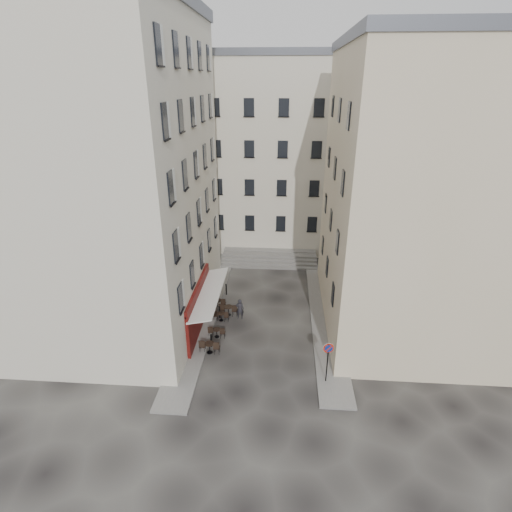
# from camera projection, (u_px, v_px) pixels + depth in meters

# --- Properties ---
(ground) EXTENTS (90.00, 90.00, 0.00)m
(ground) POSITION_uv_depth(u_px,v_px,m) (261.00, 340.00, 27.14)
(ground) COLOR black
(ground) RESTS_ON ground
(sidewalk_left) EXTENTS (2.00, 22.00, 0.12)m
(sidewalk_left) POSITION_uv_depth(u_px,v_px,m) (207.00, 306.00, 31.06)
(sidewalk_left) COLOR slate
(sidewalk_left) RESTS_ON ground
(sidewalk_right) EXTENTS (2.00, 18.00, 0.12)m
(sidewalk_right) POSITION_uv_depth(u_px,v_px,m) (324.00, 318.00, 29.55)
(sidewalk_right) COLOR slate
(sidewalk_right) RESTS_ON ground
(building_left) EXTENTS (12.20, 16.20, 20.60)m
(building_left) POSITION_uv_depth(u_px,v_px,m) (107.00, 177.00, 26.39)
(building_left) COLOR beige
(building_left) RESTS_ON ground
(building_right) EXTENTS (12.20, 14.20, 18.60)m
(building_right) POSITION_uv_depth(u_px,v_px,m) (427.00, 196.00, 25.84)
(building_right) COLOR #C8B894
(building_right) RESTS_ON ground
(building_back) EXTENTS (18.20, 10.20, 18.60)m
(building_back) POSITION_uv_depth(u_px,v_px,m) (263.00, 153.00, 40.74)
(building_back) COLOR beige
(building_back) RESTS_ON ground
(cafe_storefront) EXTENTS (1.74, 7.30, 3.50)m
(cafe_storefront) POSITION_uv_depth(u_px,v_px,m) (200.00, 306.00, 27.58)
(cafe_storefront) COLOR #440E09
(cafe_storefront) RESTS_ON ground
(stone_steps) EXTENTS (9.00, 3.15, 0.80)m
(stone_steps) POSITION_uv_depth(u_px,v_px,m) (269.00, 259.00, 38.44)
(stone_steps) COLOR #5D5A58
(stone_steps) RESTS_ON ground
(bollard_near) EXTENTS (0.12, 0.12, 0.98)m
(bollard_near) POSITION_uv_depth(u_px,v_px,m) (211.00, 340.00, 26.23)
(bollard_near) COLOR black
(bollard_near) RESTS_ON ground
(bollard_mid) EXTENTS (0.12, 0.12, 0.98)m
(bollard_mid) POSITION_uv_depth(u_px,v_px,m) (220.00, 312.00, 29.42)
(bollard_mid) COLOR black
(bollard_mid) RESTS_ON ground
(bollard_far) EXTENTS (0.12, 0.12, 0.98)m
(bollard_far) POSITION_uv_depth(u_px,v_px,m) (226.00, 289.00, 32.61)
(bollard_far) COLOR black
(bollard_far) RESTS_ON ground
(no_parking_sign) EXTENTS (0.62, 0.15, 2.75)m
(no_parking_sign) POSITION_uv_depth(u_px,v_px,m) (328.00, 355.00, 22.52)
(no_parking_sign) COLOR black
(no_parking_sign) RESTS_ON ground
(bistro_table_a) EXTENTS (1.34, 0.63, 0.95)m
(bistro_table_a) POSITION_uv_depth(u_px,v_px,m) (210.00, 347.00, 25.64)
(bistro_table_a) COLOR black
(bistro_table_a) RESTS_ON ground
(bistro_table_b) EXTENTS (1.17, 0.55, 0.82)m
(bistro_table_b) POSITION_uv_depth(u_px,v_px,m) (217.00, 332.00, 27.24)
(bistro_table_b) COLOR black
(bistro_table_b) RESTS_ON ground
(bistro_table_c) EXTENTS (1.14, 0.54, 0.80)m
(bistro_table_c) POSITION_uv_depth(u_px,v_px,m) (221.00, 316.00, 29.11)
(bistro_table_c) COLOR black
(bistro_table_c) RESTS_ON ground
(bistro_table_d) EXTENTS (1.37, 0.64, 0.96)m
(bistro_table_d) POSITION_uv_depth(u_px,v_px,m) (228.00, 310.00, 29.74)
(bistro_table_d) COLOR black
(bistro_table_d) RESTS_ON ground
(bistro_table_e) EXTENTS (1.23, 0.58, 0.87)m
(bistro_table_e) POSITION_uv_depth(u_px,v_px,m) (218.00, 303.00, 30.74)
(bistro_table_e) COLOR black
(bistro_table_e) RESTS_ON ground
(pedestrian) EXTENTS (0.62, 0.44, 1.61)m
(pedestrian) POSITION_uv_depth(u_px,v_px,m) (240.00, 309.00, 29.24)
(pedestrian) COLOR #222227
(pedestrian) RESTS_ON ground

